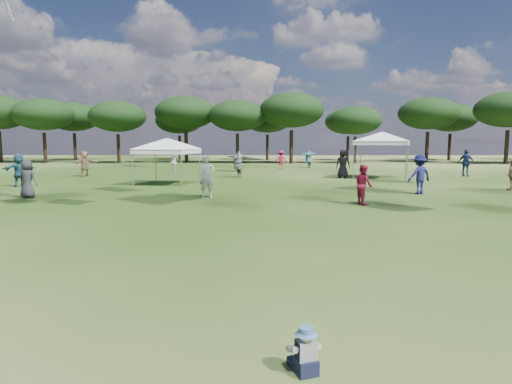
% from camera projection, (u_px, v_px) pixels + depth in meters
% --- Properties ---
extents(tree_line, '(108.78, 17.63, 7.77)m').
position_uv_depth(tree_line, '(282.00, 114.00, 48.90)').
color(tree_line, black).
rests_on(tree_line, ground).
extents(tent_left, '(5.81, 5.81, 2.88)m').
position_uv_depth(tent_left, '(167.00, 140.00, 23.57)').
color(tent_left, gray).
rests_on(tent_left, ground).
extents(tent_right, '(6.24, 6.24, 3.31)m').
position_uv_depth(tent_right, '(382.00, 134.00, 27.51)').
color(tent_right, gray).
rests_on(tent_right, ground).
extents(toddler, '(0.38, 0.41, 0.51)m').
position_uv_depth(toddler, '(305.00, 352.00, 4.47)').
color(toddler, black).
rests_on(toddler, ground).
extents(festival_crowd, '(28.22, 23.61, 1.88)m').
position_uv_depth(festival_crowd, '(252.00, 165.00, 27.35)').
color(festival_crowd, beige).
rests_on(festival_crowd, ground).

